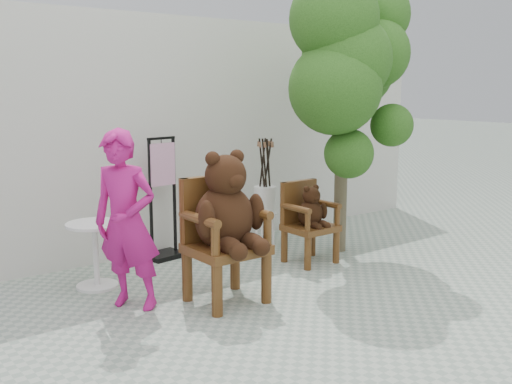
% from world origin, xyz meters
% --- Properties ---
extents(ground_plane, '(60.00, 60.00, 0.00)m').
position_xyz_m(ground_plane, '(0.00, 0.00, 0.00)').
color(ground_plane, '#98A291').
rests_on(ground_plane, ground).
extents(back_wall, '(9.00, 1.00, 3.00)m').
position_xyz_m(back_wall, '(0.00, 3.10, 1.50)').
color(back_wall, silver).
rests_on(back_wall, ground).
extents(chair_big, '(0.72, 0.80, 1.52)m').
position_xyz_m(chair_big, '(-0.59, 0.61, 0.86)').
color(chair_big, '#47280F').
rests_on(chair_big, ground).
extents(chair_small, '(0.56, 0.52, 0.98)m').
position_xyz_m(chair_small, '(0.99, 1.12, 0.58)').
color(chair_small, '#47280F').
rests_on(chair_small, ground).
extents(person, '(0.71, 0.76, 1.74)m').
position_xyz_m(person, '(-1.47, 0.94, 0.87)').
color(person, '#B71674').
rests_on(person, ground).
extents(cafe_table, '(0.60, 0.60, 0.70)m').
position_xyz_m(cafe_table, '(-1.43, 1.80, 0.44)').
color(cafe_table, white).
rests_on(cafe_table, ground).
extents(display_stand, '(0.49, 0.41, 1.51)m').
position_xyz_m(display_stand, '(-0.31, 2.35, 0.58)').
color(display_stand, black).
rests_on(display_stand, ground).
extents(stool_bucket, '(0.32, 0.32, 1.46)m').
position_xyz_m(stool_bucket, '(1.03, 2.01, 0.64)').
color(stool_bucket, white).
rests_on(stool_bucket, ground).
extents(tree, '(2.05, 1.77, 3.38)m').
position_xyz_m(tree, '(1.52, 0.99, 2.44)').
color(tree, '#473D2A').
rests_on(tree, ground).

